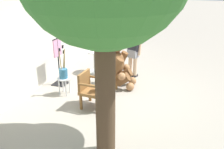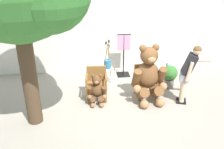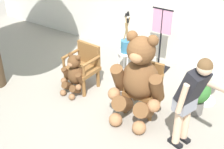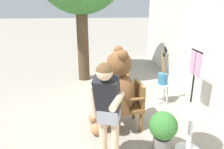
{
  "view_description": "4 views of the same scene",
  "coord_description": "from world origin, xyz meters",
  "px_view_note": "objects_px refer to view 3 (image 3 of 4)",
  "views": [
    {
      "loc": [
        -5.59,
        -1.68,
        2.95
      ],
      "look_at": [
        -0.1,
        0.15,
        0.65
      ],
      "focal_mm": 40.0,
      "sensor_mm": 36.0,
      "label": 1
    },
    {
      "loc": [
        -0.95,
        -5.41,
        3.41
      ],
      "look_at": [
        -0.27,
        0.26,
        0.78
      ],
      "focal_mm": 40.0,
      "sensor_mm": 36.0,
      "label": 2
    },
    {
      "loc": [
        2.61,
        -3.56,
        3.41
      ],
      "look_at": [
        0.3,
        0.02,
        0.81
      ],
      "focal_mm": 50.0,
      "sensor_mm": 36.0,
      "label": 3
    },
    {
      "loc": [
        4.3,
        -0.23,
        2.26
      ],
      "look_at": [
        0.04,
        0.22,
        0.84
      ],
      "focal_mm": 35.0,
      "sensor_mm": 36.0,
      "label": 4
    }
  ],
  "objects_px": {
    "wooden_chair_left": "(83,65)",
    "white_stool": "(126,56)",
    "round_side_table": "(208,80)",
    "potted_plant": "(197,94)",
    "teddy_bear_large": "(139,79)",
    "teddy_bear_small": "(74,75)",
    "person_visitor": "(191,96)",
    "brush_bucket": "(126,44)",
    "wooden_chair_right": "(145,86)",
    "clothing_display_stand": "(161,39)"
  },
  "relations": [
    {
      "from": "wooden_chair_left",
      "to": "white_stool",
      "type": "bearing_deg",
      "value": 67.15
    },
    {
      "from": "round_side_table",
      "to": "potted_plant",
      "type": "bearing_deg",
      "value": -95.69
    },
    {
      "from": "teddy_bear_large",
      "to": "round_side_table",
      "type": "height_order",
      "value": "teddy_bear_large"
    },
    {
      "from": "teddy_bear_small",
      "to": "person_visitor",
      "type": "xyz_separation_m",
      "value": [
        2.28,
        -0.22,
        0.52
      ]
    },
    {
      "from": "brush_bucket",
      "to": "potted_plant",
      "type": "distance_m",
      "value": 1.84
    },
    {
      "from": "teddy_bear_large",
      "to": "teddy_bear_small",
      "type": "height_order",
      "value": "teddy_bear_large"
    },
    {
      "from": "teddy_bear_large",
      "to": "person_visitor",
      "type": "height_order",
      "value": "person_visitor"
    },
    {
      "from": "person_visitor",
      "to": "round_side_table",
      "type": "distance_m",
      "value": 1.38
    },
    {
      "from": "teddy_bear_small",
      "to": "round_side_table",
      "type": "distance_m",
      "value": 2.43
    },
    {
      "from": "teddy_bear_large",
      "to": "person_visitor",
      "type": "bearing_deg",
      "value": -14.38
    },
    {
      "from": "wooden_chair_right",
      "to": "teddy_bear_small",
      "type": "bearing_deg",
      "value": -167.83
    },
    {
      "from": "wooden_chair_left",
      "to": "clothing_display_stand",
      "type": "relative_size",
      "value": 0.63
    },
    {
      "from": "wooden_chair_left",
      "to": "teddy_bear_large",
      "type": "distance_m",
      "value": 1.38
    },
    {
      "from": "potted_plant",
      "to": "clothing_display_stand",
      "type": "xyz_separation_m",
      "value": [
        -1.19,
        1.02,
        0.32
      ]
    },
    {
      "from": "wooden_chair_left",
      "to": "clothing_display_stand",
      "type": "height_order",
      "value": "clothing_display_stand"
    },
    {
      "from": "white_stool",
      "to": "clothing_display_stand",
      "type": "bearing_deg",
      "value": 39.06
    },
    {
      "from": "brush_bucket",
      "to": "potted_plant",
      "type": "bearing_deg",
      "value": -18.04
    },
    {
      "from": "wooden_chair_left",
      "to": "potted_plant",
      "type": "bearing_deg",
      "value": 9.65
    },
    {
      "from": "teddy_bear_small",
      "to": "round_side_table",
      "type": "height_order",
      "value": "teddy_bear_small"
    },
    {
      "from": "teddy_bear_small",
      "to": "brush_bucket",
      "type": "xyz_separation_m",
      "value": [
        0.4,
        1.21,
        0.23
      ]
    },
    {
      "from": "person_visitor",
      "to": "round_side_table",
      "type": "bearing_deg",
      "value": 94.52
    },
    {
      "from": "person_visitor",
      "to": "potted_plant",
      "type": "distance_m",
      "value": 1.02
    },
    {
      "from": "wooden_chair_right",
      "to": "potted_plant",
      "type": "xyz_separation_m",
      "value": [
        0.82,
        0.36,
        -0.07
      ]
    },
    {
      "from": "white_stool",
      "to": "clothing_display_stand",
      "type": "relative_size",
      "value": 0.34
    },
    {
      "from": "white_stool",
      "to": "round_side_table",
      "type": "xyz_separation_m",
      "value": [
        1.78,
        -0.14,
        0.09
      ]
    },
    {
      "from": "teddy_bear_small",
      "to": "person_visitor",
      "type": "distance_m",
      "value": 2.35
    },
    {
      "from": "wooden_chair_left",
      "to": "person_visitor",
      "type": "bearing_deg",
      "value": -12.53
    },
    {
      "from": "person_visitor",
      "to": "clothing_display_stand",
      "type": "relative_size",
      "value": 1.14
    },
    {
      "from": "round_side_table",
      "to": "clothing_display_stand",
      "type": "bearing_deg",
      "value": 154.16
    },
    {
      "from": "wooden_chair_right",
      "to": "potted_plant",
      "type": "bearing_deg",
      "value": 23.95
    },
    {
      "from": "wooden_chair_right",
      "to": "round_side_table",
      "type": "distance_m",
      "value": 1.16
    },
    {
      "from": "wooden_chair_left",
      "to": "brush_bucket",
      "type": "relative_size",
      "value": 0.98
    },
    {
      "from": "teddy_bear_large",
      "to": "potted_plant",
      "type": "xyz_separation_m",
      "value": [
        0.8,
        0.63,
        -0.35
      ]
    },
    {
      "from": "teddy_bear_small",
      "to": "white_stool",
      "type": "relative_size",
      "value": 1.77
    },
    {
      "from": "person_visitor",
      "to": "white_stool",
      "type": "height_order",
      "value": "person_visitor"
    },
    {
      "from": "white_stool",
      "to": "round_side_table",
      "type": "relative_size",
      "value": 0.64
    },
    {
      "from": "brush_bucket",
      "to": "potted_plant",
      "type": "xyz_separation_m",
      "value": [
        1.74,
        -0.57,
        -0.24
      ]
    },
    {
      "from": "wooden_chair_right",
      "to": "teddy_bear_large",
      "type": "height_order",
      "value": "teddy_bear_large"
    },
    {
      "from": "round_side_table",
      "to": "brush_bucket",
      "type": "bearing_deg",
      "value": 175.37
    },
    {
      "from": "clothing_display_stand",
      "to": "white_stool",
      "type": "bearing_deg",
      "value": -140.94
    },
    {
      "from": "wooden_chair_left",
      "to": "wooden_chair_right",
      "type": "distance_m",
      "value": 1.31
    },
    {
      "from": "teddy_bear_large",
      "to": "brush_bucket",
      "type": "height_order",
      "value": "teddy_bear_large"
    },
    {
      "from": "teddy_bear_large",
      "to": "teddy_bear_small",
      "type": "relative_size",
      "value": 1.86
    },
    {
      "from": "clothing_display_stand",
      "to": "brush_bucket",
      "type": "bearing_deg",
      "value": -140.85
    },
    {
      "from": "teddy_bear_large",
      "to": "wooden_chair_left",
      "type": "bearing_deg",
      "value": 168.8
    },
    {
      "from": "wooden_chair_right",
      "to": "potted_plant",
      "type": "relative_size",
      "value": 1.26
    },
    {
      "from": "wooden_chair_right",
      "to": "person_visitor",
      "type": "distance_m",
      "value": 1.18
    },
    {
      "from": "brush_bucket",
      "to": "teddy_bear_large",
      "type": "bearing_deg",
      "value": -51.87
    },
    {
      "from": "wooden_chair_left",
      "to": "round_side_table",
      "type": "height_order",
      "value": "wooden_chair_left"
    },
    {
      "from": "clothing_display_stand",
      "to": "teddy_bear_large",
      "type": "bearing_deg",
      "value": -76.88
    }
  ]
}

